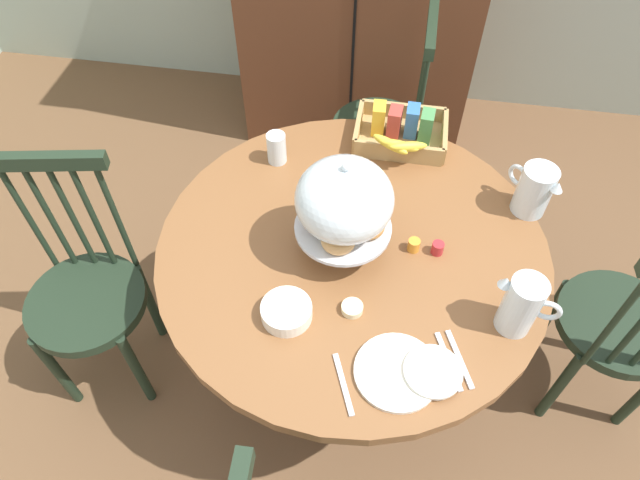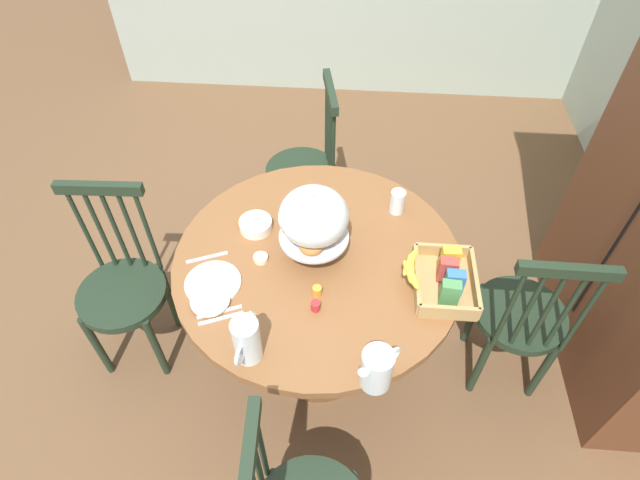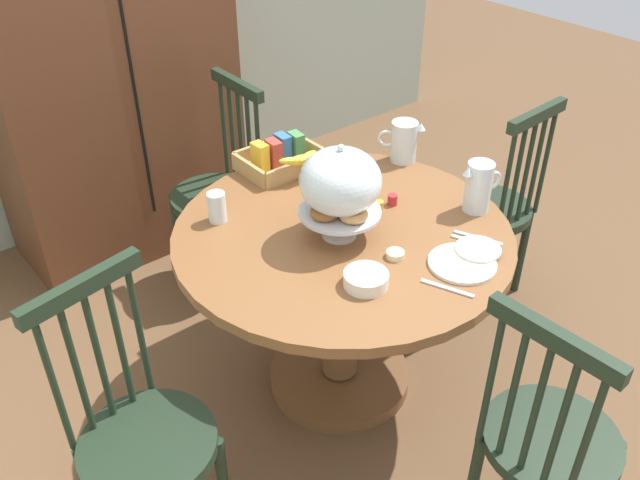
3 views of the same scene
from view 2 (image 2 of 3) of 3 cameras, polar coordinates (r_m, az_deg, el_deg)
ground_plane at (r=2.75m, az=-0.07°, el=-10.73°), size 10.00×10.00×0.00m
dining_table at (r=2.27m, az=-0.20°, el=-5.54°), size 1.18×1.18×0.74m
windsor_chair_near_window at (r=2.44m, az=21.34°, el=-8.08°), size 0.40×0.40×0.97m
windsor_chair_by_cabinet at (r=2.94m, az=-1.61°, el=7.64°), size 0.41×0.41×0.97m
windsor_chair_facing_door at (r=2.53m, az=-20.88°, el=-5.13°), size 0.40×0.40×0.97m
pastry_stand_with_dome at (r=1.98m, az=-0.71°, el=2.38°), size 0.28×0.28×0.34m
orange_juice_pitcher at (r=1.79m, az=-8.07°, el=-11.06°), size 0.18×0.10×0.19m
milk_pitcher at (r=1.74m, az=6.28°, el=-14.07°), size 0.15×0.15×0.17m
cereal_basket at (r=2.03m, az=13.44°, el=-4.15°), size 0.32×0.30×0.12m
china_plate_large at (r=2.06m, az=-11.74°, el=-4.68°), size 0.22×0.22×0.01m
china_plate_small at (r=2.00m, az=-12.04°, el=-6.53°), size 0.15×0.15×0.01m
cereal_bowl at (r=2.22m, az=-7.11°, el=1.67°), size 0.14×0.14×0.04m
drinking_glass at (r=2.28m, az=8.55°, el=4.20°), size 0.06×0.06×0.11m
butter_dish at (r=2.10m, az=-6.58°, el=-2.01°), size 0.06×0.06×0.02m
jam_jar_strawberry at (r=1.93m, az=-0.50°, el=-7.30°), size 0.04×0.04×0.04m
jam_jar_apricot at (r=1.98m, az=-0.32°, el=-5.64°), size 0.04×0.04×0.04m
table_knife at (r=1.98m, az=-11.03°, el=-7.81°), size 0.08×0.16×0.01m
dinner_fork at (r=1.96m, az=-10.87°, el=-8.51°), size 0.08×0.16×0.01m
soup_spoon at (r=2.15m, az=-12.37°, el=-1.90°), size 0.08×0.16×0.01m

